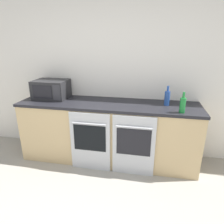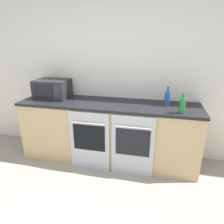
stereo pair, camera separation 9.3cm
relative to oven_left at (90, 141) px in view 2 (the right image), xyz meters
The scene contains 7 objects.
wall_back 1.12m from the oven_left, 74.85° to the left, with size 10.00×0.06×2.60m.
counter_back 0.39m from the oven_left, 61.10° to the left, with size 2.66×0.68×0.93m.
oven_left is the anchor object (origin of this frame).
oven_right 0.61m from the oven_left, ahead, with size 0.57×0.06×0.87m.
microwave 1.06m from the oven_left, 150.03° to the left, with size 0.51×0.40×0.29m.
bottle_blue 1.25m from the oven_left, 21.09° to the left, with size 0.08×0.08×0.28m.
bottle_green 1.34m from the oven_left, ahead, with size 0.07×0.07×0.27m.
Camera 2 is at (0.69, -0.80, 1.78)m, focal length 32.00 mm.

